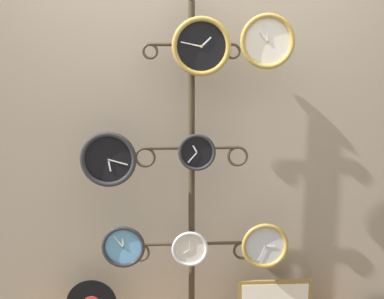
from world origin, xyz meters
name	(u,v)px	position (x,y,z in m)	size (l,w,h in m)	color
shop_wall	(190,105)	(0.00, 0.57, 1.40)	(4.40, 0.04, 2.80)	gray
display_stand	(192,217)	(0.00, 0.41, 0.75)	(0.74, 0.34, 2.07)	#382D1E
clock_top_center	(201,46)	(0.05, 0.32, 1.75)	(0.33, 0.04, 0.33)	black
clock_top_right	(267,41)	(0.41, 0.30, 1.78)	(0.30, 0.04, 0.30)	silver
clock_middle_left	(108,159)	(-0.47, 0.31, 1.13)	(0.32, 0.04, 0.32)	black
clock_middle_center	(197,152)	(0.03, 0.32, 1.16)	(0.22, 0.04, 0.22)	black
clock_bottom_left	(123,247)	(-0.40, 0.32, 0.60)	(0.26, 0.04, 0.26)	#60A8DB
clock_bottom_center	(190,249)	(-0.01, 0.34, 0.57)	(0.22, 0.04, 0.22)	silver
clock_bottom_right	(265,246)	(0.43, 0.32, 0.59)	(0.28, 0.04, 0.28)	silver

